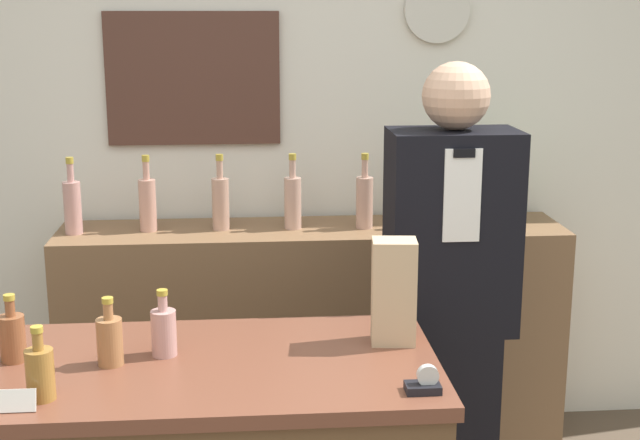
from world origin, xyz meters
The scene contains 17 objects.
back_wall centered at (0.00, 2.00, 1.35)m, with size 5.20×0.09×2.70m.
back_shelf centered at (0.07, 1.73, 0.50)m, with size 2.09×0.42×0.99m.
shopkeeper centered at (0.49, 1.04, 0.85)m, with size 0.43×0.27×1.71m.
potted_plant centered at (0.80, 1.72, 1.17)m, with size 0.27×0.27×0.33m.
paper_bag centered at (0.22, 0.59, 1.08)m, with size 0.14×0.11×0.31m.
tape_dispenser centered at (0.24, 0.24, 0.95)m, with size 0.09×0.06×0.07m.
price_card_right centered at (-0.77, 0.21, 0.95)m, with size 0.09×0.02×0.06m.
counter_bottle_1 centered at (-0.86, 0.54, 1.00)m, with size 0.07×0.07×0.19m.
counter_bottle_2 centered at (-0.72, 0.28, 1.00)m, with size 0.07×0.07×0.19m.
counter_bottle_3 centered at (-0.58, 0.49, 1.00)m, with size 0.07×0.07×0.19m.
counter_bottle_4 centered at (-0.44, 0.55, 1.00)m, with size 0.07×0.07×0.19m.
shelf_bottle_0 centered at (-0.90, 1.71, 1.11)m, with size 0.07×0.07×0.31m.
shelf_bottle_1 centered at (-0.61, 1.74, 1.11)m, with size 0.07×0.07×0.31m.
shelf_bottle_2 centered at (-0.31, 1.73, 1.11)m, with size 0.07×0.07×0.31m.
shelf_bottle_3 centered at (-0.02, 1.73, 1.11)m, with size 0.07×0.07×0.31m.
shelf_bottle_4 centered at (0.28, 1.71, 1.11)m, with size 0.07×0.07×0.31m.
shelf_bottle_5 centered at (0.58, 1.71, 1.11)m, with size 0.07×0.07×0.31m.
Camera 1 is at (-0.20, -1.84, 1.88)m, focal length 50.00 mm.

